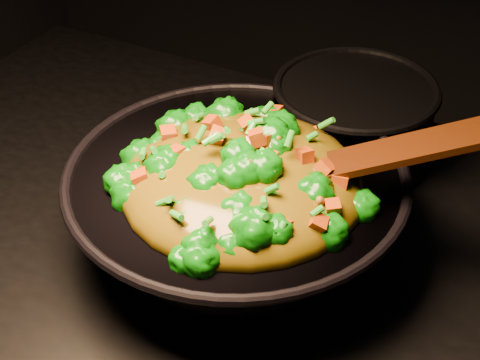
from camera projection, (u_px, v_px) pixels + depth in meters
The scene contains 4 objects.
wok at pixel (236, 211), 0.95m from camera, with size 0.42×0.42×0.12m, color black, non-canonical shape.
stir_fry at pixel (243, 153), 0.86m from camera, with size 0.30×0.30×0.10m, color #0C6F07, non-canonical shape.
spatula at pixel (374, 157), 0.85m from camera, with size 0.35×0.05×0.01m, color #3C1007.
back_pot at pixel (353, 123), 1.10m from camera, with size 0.23×0.23×0.13m, color black.
Camera 1 is at (0.37, -0.60, 1.58)m, focal length 55.00 mm.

